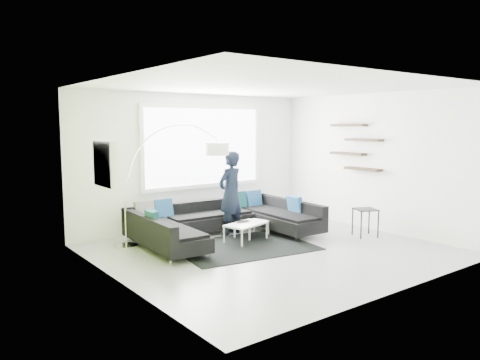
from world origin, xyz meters
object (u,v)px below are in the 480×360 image
(coffee_table, at_px, (249,230))
(side_table, at_px, (365,223))
(laptop, at_px, (244,222))
(person, at_px, (230,193))
(arc_lamp, at_px, (125,187))
(sectional_sofa, at_px, (226,223))

(coffee_table, distance_m, side_table, 2.27)
(coffee_table, relative_size, laptop, 3.49)
(side_table, xyz_separation_m, person, (-1.98, 1.73, 0.55))
(person, bearing_deg, arc_lamp, -22.07)
(sectional_sofa, distance_m, side_table, 2.70)
(laptop, bearing_deg, side_table, -24.52)
(coffee_table, relative_size, side_table, 1.91)
(sectional_sofa, xyz_separation_m, person, (0.30, 0.28, 0.51))
(side_table, bearing_deg, laptop, 150.26)
(side_table, height_order, laptop, side_table)
(coffee_table, bearing_deg, laptop, 175.67)
(coffee_table, height_order, side_table, side_table)
(arc_lamp, distance_m, laptop, 2.28)
(arc_lamp, bearing_deg, coffee_table, -8.50)
(side_table, bearing_deg, coffee_table, 147.98)
(person, bearing_deg, sectional_sofa, 28.82)
(side_table, bearing_deg, person, 138.85)
(arc_lamp, relative_size, laptop, 7.28)
(person, distance_m, laptop, 0.73)
(coffee_table, bearing_deg, side_table, -46.69)
(side_table, distance_m, person, 2.69)
(sectional_sofa, xyz_separation_m, side_table, (2.28, -1.45, -0.04))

